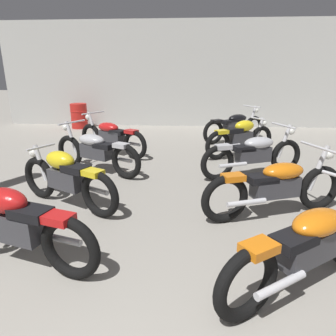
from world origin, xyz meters
The scene contains 11 objects.
back_wall centered at (0.00, 11.04, 1.80)m, with size 13.00×0.24×3.60m, color #B2B2AD.
motorcycle_left_row_1 centered at (-1.43, 2.43, 0.46)m, with size 1.92×0.71×0.88m.
motorcycle_left_row_2 centered at (-1.48, 3.86, 0.46)m, with size 1.80×1.01×0.88m.
motorcycle_left_row_3 centered at (-1.54, 5.48, 0.45)m, with size 1.99×1.12×0.97m.
motorcycle_left_row_4 centered at (-1.58, 6.85, 0.45)m, with size 1.90×1.24×0.97m.
motorcycle_right_row_1 centered at (1.43, 2.29, 0.45)m, with size 1.83×1.35×0.97m.
motorcycle_right_row_2 centered at (1.52, 3.79, 0.45)m, with size 2.08×0.96×0.97m.
motorcycle_right_row_3 centered at (1.54, 5.47, 0.45)m, with size 2.05×1.02×0.97m.
motorcycle_right_row_4 centered at (1.50, 6.93, 0.46)m, with size 1.73×1.14×0.88m.
motorcycle_right_row_5 centered at (1.57, 8.51, 0.45)m, with size 1.85×1.32×0.97m.
oil_drum centered at (-3.59, 10.22, 0.43)m, with size 0.59×0.59×0.85m.
Camera 1 is at (0.34, -0.23, 1.97)m, focal length 32.65 mm.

